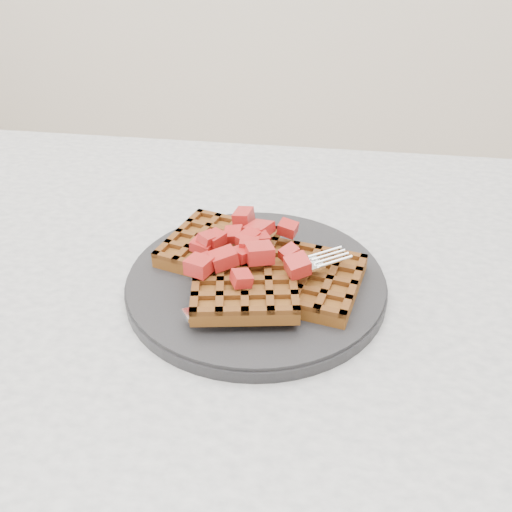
% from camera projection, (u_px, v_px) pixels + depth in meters
% --- Properties ---
extents(table, '(1.20, 0.80, 0.75)m').
position_uv_depth(table, '(304.00, 398.00, 0.61)').
color(table, silver).
rests_on(table, ground).
extents(plate, '(0.26, 0.26, 0.02)m').
position_uv_depth(plate, '(256.00, 282.00, 0.57)').
color(plate, black).
rests_on(plate, table).
extents(waffles, '(0.22, 0.19, 0.03)m').
position_uv_depth(waffles, '(256.00, 269.00, 0.56)').
color(waffles, brown).
rests_on(waffles, plate).
extents(strawberry_pile, '(0.15, 0.15, 0.02)m').
position_uv_depth(strawberry_pile, '(256.00, 244.00, 0.55)').
color(strawberry_pile, '#910000').
rests_on(strawberry_pile, waffles).
extents(fork, '(0.16, 0.12, 0.02)m').
position_uv_depth(fork, '(282.00, 289.00, 0.54)').
color(fork, silver).
rests_on(fork, plate).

